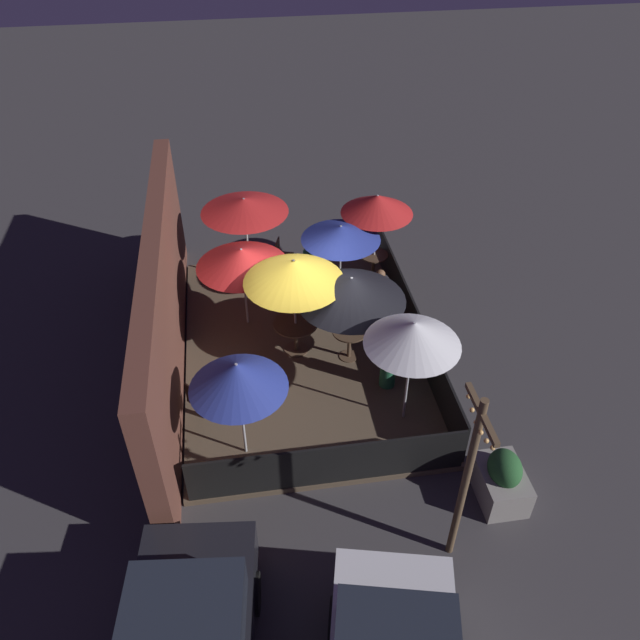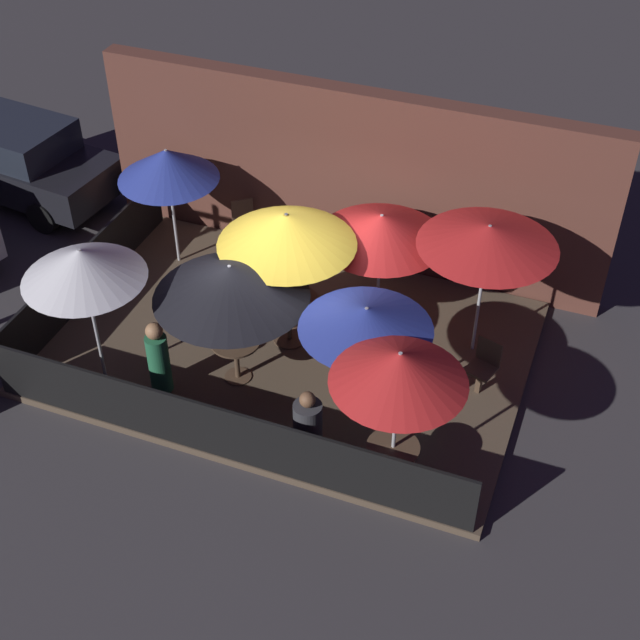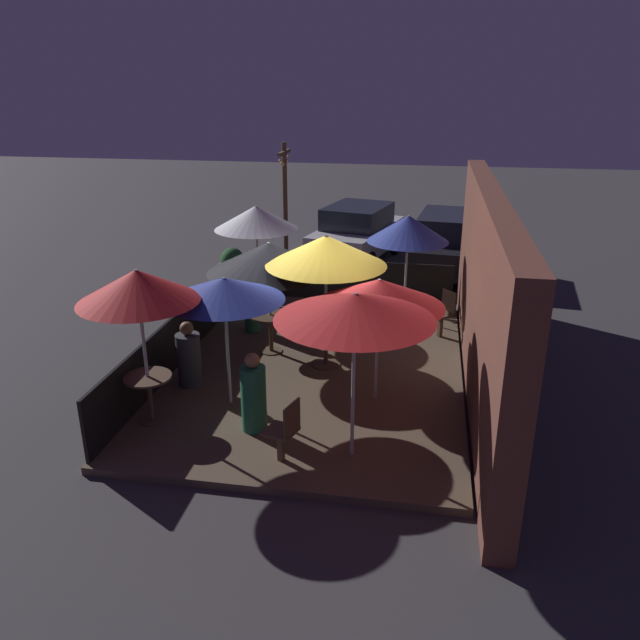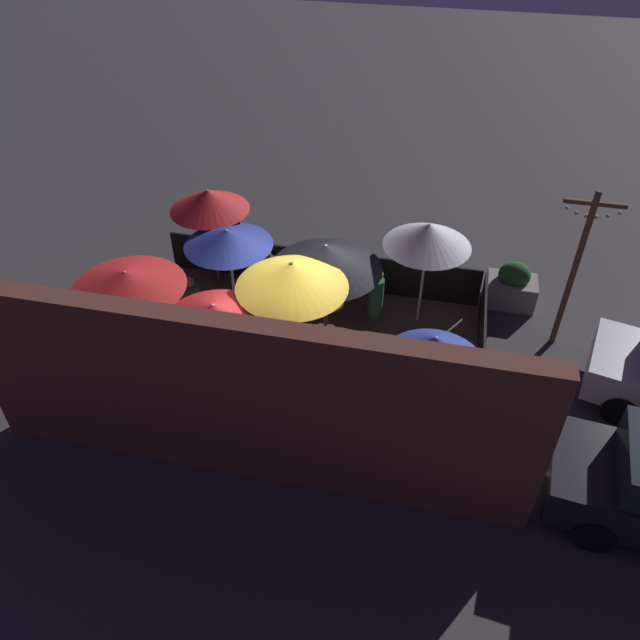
% 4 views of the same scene
% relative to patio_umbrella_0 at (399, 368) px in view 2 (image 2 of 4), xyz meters
% --- Properties ---
extents(ground_plane, '(60.00, 60.00, 0.00)m').
position_rel_patio_umbrella_0_xyz_m(ground_plane, '(-2.38, 2.15, -2.27)').
color(ground_plane, '#383538').
extents(patio_deck, '(7.45, 5.14, 0.12)m').
position_rel_patio_umbrella_0_xyz_m(patio_deck, '(-2.38, 2.15, -2.21)').
color(patio_deck, brown).
rests_on(patio_deck, ground_plane).
extents(building_wall, '(9.05, 0.36, 3.30)m').
position_rel_patio_umbrella_0_xyz_m(building_wall, '(-2.38, 4.95, -0.62)').
color(building_wall, brown).
rests_on(building_wall, ground_plane).
extents(fence_front, '(7.25, 0.05, 0.95)m').
position_rel_patio_umbrella_0_xyz_m(fence_front, '(-2.38, -0.37, -1.68)').
color(fence_front, black).
rests_on(fence_front, patio_deck).
extents(fence_side_left, '(0.05, 4.94, 0.95)m').
position_rel_patio_umbrella_0_xyz_m(fence_side_left, '(-6.06, 2.15, -1.68)').
color(fence_side_left, black).
rests_on(fence_side_left, patio_deck).
extents(patio_umbrella_0, '(1.74, 1.74, 2.39)m').
position_rel_patio_umbrella_0_xyz_m(patio_umbrella_0, '(0.00, 0.00, 0.00)').
color(patio_umbrella_0, '#B2B2B7').
rests_on(patio_umbrella_0, patio_deck).
extents(patio_umbrella_1, '(2.27, 2.27, 2.13)m').
position_rel_patio_umbrella_0_xyz_m(patio_umbrella_1, '(-2.83, 1.16, -0.30)').
color(patio_umbrella_1, '#B2B2B7').
rests_on(patio_umbrella_1, patio_deck).
extents(patio_umbrella_2, '(2.10, 2.10, 2.40)m').
position_rel_patio_umbrella_0_xyz_m(patio_umbrella_2, '(-2.43, 2.28, -0.02)').
color(patio_umbrella_2, '#B2B2B7').
rests_on(patio_umbrella_2, patio_deck).
extents(patio_umbrella_3, '(2.05, 2.05, 2.03)m').
position_rel_patio_umbrella_0_xyz_m(patio_umbrella_3, '(-1.28, 3.29, -0.34)').
color(patio_umbrella_3, '#B2B2B7').
rests_on(patio_umbrella_3, patio_deck).
extents(patio_umbrella_4, '(1.84, 1.84, 2.10)m').
position_rel_patio_umbrella_0_xyz_m(patio_umbrella_4, '(-0.76, 1.01, -0.23)').
color(patio_umbrella_4, '#B2B2B7').
rests_on(patio_umbrella_4, patio_deck).
extents(patio_umbrella_5, '(1.72, 1.72, 2.24)m').
position_rel_patio_umbrella_0_xyz_m(patio_umbrella_5, '(-5.13, 3.57, -0.19)').
color(patio_umbrella_5, '#B2B2B7').
rests_on(patio_umbrella_5, patio_deck).
extents(patio_umbrella_6, '(1.77, 1.77, 2.41)m').
position_rel_patio_umbrella_0_xyz_m(patio_umbrella_6, '(-4.73, 0.42, 0.01)').
color(patio_umbrella_6, '#B2B2B7').
rests_on(patio_umbrella_6, patio_deck).
extents(patio_umbrella_7, '(2.09, 2.09, 2.35)m').
position_rel_patio_umbrella_0_xyz_m(patio_umbrella_7, '(0.39, 3.12, 0.02)').
color(patio_umbrella_7, '#B2B2B7').
rests_on(patio_umbrella_7, patio_deck).
extents(dining_table_0, '(0.71, 0.71, 0.75)m').
position_rel_patio_umbrella_0_xyz_m(dining_table_0, '(0.00, 0.00, -1.58)').
color(dining_table_0, '#4C3828').
rests_on(dining_table_0, patio_deck).
extents(dining_table_1, '(0.76, 0.76, 0.75)m').
position_rel_patio_umbrella_0_xyz_m(dining_table_1, '(-2.83, 1.16, -1.57)').
color(dining_table_1, '#4C3828').
rests_on(dining_table_1, patio_deck).
extents(dining_table_2, '(0.97, 0.97, 0.78)m').
position_rel_patio_umbrella_0_xyz_m(dining_table_2, '(-2.43, 2.28, -1.53)').
color(dining_table_2, '#4C3828').
rests_on(dining_table_2, patio_deck).
extents(patio_chair_0, '(0.56, 0.56, 0.94)m').
position_rel_patio_umbrella_0_xyz_m(patio_chair_0, '(-4.18, 4.39, -1.64)').
color(patio_chair_0, '#4C3828').
rests_on(patio_chair_0, patio_deck).
extents(patio_chair_1, '(0.50, 0.50, 0.91)m').
position_rel_patio_umbrella_0_xyz_m(patio_chair_1, '(0.72, 2.25, -1.66)').
color(patio_chair_1, '#4C3828').
rests_on(patio_chair_1, patio_deck).
extents(patron_0, '(0.38, 0.38, 1.27)m').
position_rel_patio_umbrella_0_xyz_m(patron_0, '(-3.80, 0.53, -1.56)').
color(patron_0, '#236642').
rests_on(patron_0, patio_deck).
extents(patron_1, '(0.40, 0.40, 1.23)m').
position_rel_patio_umbrella_0_xyz_m(patron_1, '(-0.03, 1.61, -1.60)').
color(patron_1, '#236642').
rests_on(patron_1, patio_deck).
extents(patron_2, '(0.57, 0.57, 1.14)m').
position_rel_patio_umbrella_0_xyz_m(patron_2, '(-1.26, 0.14, -1.66)').
color(patron_2, '#333338').
rests_on(patron_2, patio_deck).
extents(parked_car_1, '(4.33, 2.16, 1.62)m').
position_rel_patio_umbrella_0_xyz_m(parked_car_1, '(-9.22, 4.56, -1.43)').
color(parked_car_1, black).
rests_on(parked_car_1, ground_plane).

